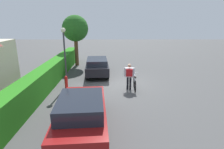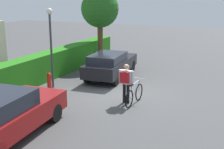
% 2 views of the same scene
% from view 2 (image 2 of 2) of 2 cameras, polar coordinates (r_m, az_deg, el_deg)
% --- Properties ---
extents(ground_plane, '(60.00, 60.00, 0.00)m').
position_cam_2_polar(ground_plane, '(13.88, 1.90, -3.58)').
color(ground_plane, '#494949').
extents(hedge_row, '(15.60, 0.90, 1.39)m').
position_cam_2_polar(hedge_row, '(15.95, -13.58, 1.04)').
color(hedge_row, '#277B1A').
rests_on(hedge_row, ground).
extents(parked_car_near, '(4.62, 2.18, 1.50)m').
position_cam_2_polar(parked_car_near, '(10.05, -19.37, -7.04)').
color(parked_car_near, maroon).
rests_on(parked_car_near, ground).
extents(parked_car_far, '(4.38, 2.03, 1.37)m').
position_cam_2_polar(parked_car_far, '(16.32, -0.31, 1.95)').
color(parked_car_far, black).
rests_on(parked_car_far, ground).
extents(bicycle, '(1.75, 0.50, 0.98)m').
position_cam_2_polar(bicycle, '(12.51, 4.16, -3.76)').
color(bicycle, black).
rests_on(bicycle, ground).
extents(person_rider, '(0.37, 0.66, 1.64)m').
position_cam_2_polar(person_rider, '(12.42, 2.60, -1.01)').
color(person_rider, black).
rests_on(person_rider, ground).
extents(street_lamp, '(0.28, 0.28, 3.74)m').
position_cam_2_polar(street_lamp, '(14.57, -11.33, 6.96)').
color(street_lamp, '#38383D').
rests_on(street_lamp, ground).
extents(tree_kerbside, '(2.38, 2.38, 4.64)m').
position_cam_2_polar(tree_kerbside, '(19.76, -2.26, 11.97)').
color(tree_kerbside, brown).
rests_on(tree_kerbside, ground).
extents(fire_hydrant, '(0.20, 0.20, 0.81)m').
position_cam_2_polar(fire_hydrant, '(14.67, -11.58, -1.18)').
color(fire_hydrant, red).
rests_on(fire_hydrant, ground).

